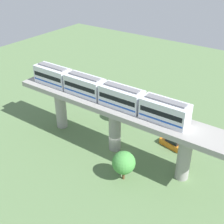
{
  "coord_description": "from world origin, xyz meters",
  "views": [
    {
      "loc": [
        32.13,
        22.36,
        29.51
      ],
      "look_at": [
        -2.5,
        -2.33,
        4.9
      ],
      "focal_mm": 47.93,
      "sensor_mm": 36.0,
      "label": 1
    }
  ],
  "objects_px": {
    "train": "(102,91)",
    "tree_mid_lot": "(124,163)",
    "parked_car_orange": "(173,143)",
    "tree_near_viaduct": "(122,108)",
    "parked_car_yellow": "(165,121)"
  },
  "relations": [
    {
      "from": "train",
      "to": "tree_mid_lot",
      "type": "height_order",
      "value": "train"
    },
    {
      "from": "parked_car_orange",
      "to": "tree_mid_lot",
      "type": "height_order",
      "value": "tree_mid_lot"
    },
    {
      "from": "train",
      "to": "tree_near_viaduct",
      "type": "xyz_separation_m",
      "value": [
        -7.65,
        -1.52,
        -6.9
      ]
    },
    {
      "from": "tree_near_viaduct",
      "to": "tree_mid_lot",
      "type": "distance_m",
      "value": 15.56
    },
    {
      "from": "tree_mid_lot",
      "to": "parked_car_orange",
      "type": "bearing_deg",
      "value": 167.92
    },
    {
      "from": "tree_near_viaduct",
      "to": "tree_mid_lot",
      "type": "xyz_separation_m",
      "value": [
        12.75,
        8.93,
        0.11
      ]
    },
    {
      "from": "train",
      "to": "tree_mid_lot",
      "type": "relative_size",
      "value": 6.03
    },
    {
      "from": "train",
      "to": "tree_near_viaduct",
      "type": "bearing_deg",
      "value": -168.74
    },
    {
      "from": "parked_car_orange",
      "to": "tree_near_viaduct",
      "type": "relative_size",
      "value": 1.05
    },
    {
      "from": "train",
      "to": "parked_car_yellow",
      "type": "height_order",
      "value": "train"
    },
    {
      "from": "train",
      "to": "parked_car_orange",
      "type": "height_order",
      "value": "train"
    },
    {
      "from": "parked_car_yellow",
      "to": "tree_near_viaduct",
      "type": "xyz_separation_m",
      "value": [
        3.61,
        -7.27,
        2.05
      ]
    },
    {
      "from": "parked_car_orange",
      "to": "parked_car_yellow",
      "type": "bearing_deg",
      "value": -130.31
    },
    {
      "from": "train",
      "to": "parked_car_orange",
      "type": "distance_m",
      "value": 14.52
    },
    {
      "from": "parked_car_orange",
      "to": "tree_near_viaduct",
      "type": "xyz_separation_m",
      "value": [
        -1.71,
        -11.29,
        2.05
      ]
    }
  ]
}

